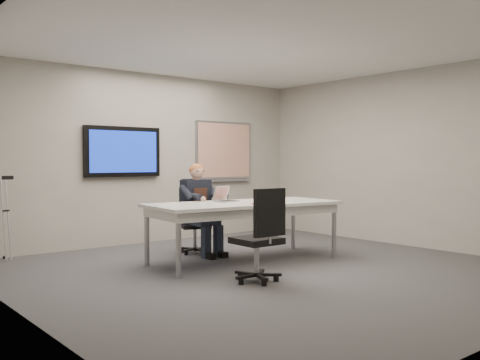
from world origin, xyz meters
TOP-DOWN VIEW (x-y plane):
  - floor at (0.00, 0.00)m, footprint 6.00×6.00m
  - ceiling at (0.00, 0.00)m, footprint 6.00×6.00m
  - wall_back at (0.00, 3.00)m, footprint 6.00×0.02m
  - wall_left at (-3.00, 0.00)m, footprint 0.02×6.00m
  - wall_right at (3.00, 0.00)m, footprint 0.02×6.00m
  - conference_table at (0.12, 0.67)m, footprint 2.69×1.35m
  - tv_display at (-0.50, 2.95)m, footprint 1.30×0.09m
  - whiteboard at (1.55, 2.97)m, footprint 1.25×0.08m
  - office_chair_far at (-0.02, 1.66)m, footprint 0.57×0.57m
  - office_chair_near at (-0.55, -0.39)m, footprint 0.51×0.51m
  - seated_person at (-0.03, 1.43)m, footprint 0.43×0.73m
  - crutch at (-2.33, 2.81)m, footprint 0.30×0.52m
  - laptop at (-0.02, 0.92)m, footprint 0.34×0.34m
  - name_tent at (0.33, 0.42)m, footprint 0.26×0.16m
  - pen at (-0.01, 0.29)m, footprint 0.03×0.15m

SIDE VIEW (x-z plane):
  - floor at x=0.00m, z-range -0.01..0.01m
  - office_chair_far at x=-0.02m, z-range -0.17..0.75m
  - office_chair_near at x=-0.55m, z-range -0.20..0.86m
  - seated_person at x=-0.03m, z-range -0.13..1.19m
  - crutch at x=-2.33m, z-range -0.02..1.20m
  - conference_table at x=0.12m, z-range 0.31..1.11m
  - pen at x=-0.01m, z-range 0.80..0.81m
  - name_tent at x=0.33m, z-range 0.80..0.90m
  - laptop at x=-0.02m, z-range 0.74..0.96m
  - wall_back at x=0.00m, z-range 0.00..2.80m
  - wall_left at x=-3.00m, z-range 0.00..2.80m
  - wall_right at x=3.00m, z-range 0.00..2.80m
  - tv_display at x=-0.50m, z-range 1.10..1.90m
  - whiteboard at x=1.55m, z-range 0.98..2.08m
  - ceiling at x=0.00m, z-range 2.79..2.81m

